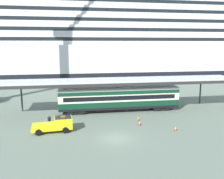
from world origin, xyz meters
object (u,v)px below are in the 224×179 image
at_px(service_truck, 56,124).
at_px(cruise_ship, 119,44).
at_px(traffic_cone_mid, 138,118).
at_px(traffic_cone_near, 140,123).
at_px(traffic_cone_far, 176,128).
at_px(quay_bollard, 49,119).
at_px(train_carriage, 119,98).

bearing_deg(service_truck, cruise_ship, 70.00).
relative_size(service_truck, traffic_cone_mid, 8.21).
distance_m(traffic_cone_near, traffic_cone_mid, 2.24).
relative_size(traffic_cone_far, quay_bollard, 0.63).
height_order(traffic_cone_near, traffic_cone_far, traffic_cone_near).
bearing_deg(train_carriage, cruise_ship, 78.90).
xyz_separation_m(traffic_cone_near, traffic_cone_far, (4.13, -2.90, -0.03)).
relative_size(train_carriage, service_truck, 3.79).
bearing_deg(traffic_cone_far, quay_bollard, 160.15).
bearing_deg(traffic_cone_mid, traffic_cone_near, -101.29).
height_order(cruise_ship, traffic_cone_near, cruise_ship).
relative_size(traffic_cone_near, traffic_cone_mid, 1.02).
xyz_separation_m(train_carriage, service_truck, (-10.08, -8.20, -1.31)).
relative_size(service_truck, traffic_cone_far, 8.79).
bearing_deg(cruise_ship, service_truck, -110.00).
bearing_deg(traffic_cone_far, train_carriage, 117.92).
bearing_deg(traffic_cone_mid, quay_bollard, 175.69).
bearing_deg(traffic_cone_near, service_truck, -176.99).
bearing_deg(quay_bollard, service_truck, -72.12).
distance_m(traffic_cone_near, quay_bollard, 13.13).
bearing_deg(train_carriage, traffic_cone_mid, -70.93).
xyz_separation_m(service_truck, traffic_cone_near, (11.51, 0.61, -0.66)).
height_order(service_truck, traffic_cone_mid, service_truck).
distance_m(traffic_cone_near, traffic_cone_far, 5.05).
distance_m(traffic_cone_mid, quay_bollard, 13.21).
bearing_deg(cruise_ship, train_carriage, -101.10).
xyz_separation_m(service_truck, quay_bollard, (-1.22, 3.80, -0.47)).
bearing_deg(traffic_cone_far, service_truck, 171.67).
height_order(traffic_cone_near, traffic_cone_mid, traffic_cone_near).
distance_m(service_truck, traffic_cone_far, 15.83).
bearing_deg(traffic_cone_far, cruise_ship, 87.03).
distance_m(cruise_ship, traffic_cone_mid, 49.37).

